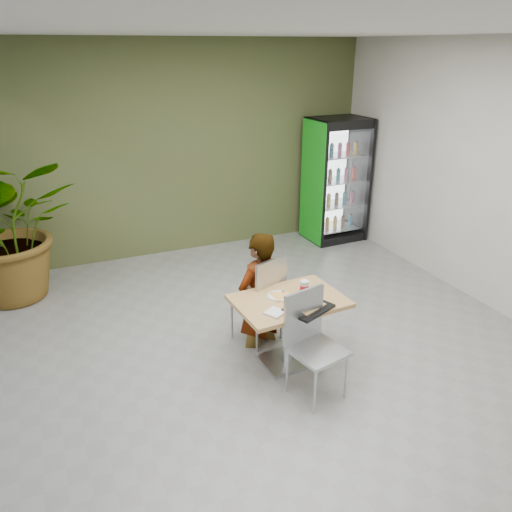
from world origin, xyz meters
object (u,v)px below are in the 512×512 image
at_px(dining_table, 289,318).
at_px(chair_far, 264,293).
at_px(beverage_fridge, 336,180).
at_px(soda_cup, 304,288).
at_px(chair_near, 310,335).
at_px(cafeteria_tray, 308,308).
at_px(seated_woman, 258,301).
at_px(potted_plant, 11,229).

distance_m(dining_table, chair_far, 0.48).
bearing_deg(beverage_fridge, dining_table, -130.44).
distance_m(dining_table, beverage_fridge, 3.87).
relative_size(chair_far, soda_cup, 6.60).
relative_size(dining_table, beverage_fridge, 0.55).
bearing_deg(chair_near, cafeteria_tray, 54.84).
xyz_separation_m(chair_near, beverage_fridge, (2.40, 3.47, 0.41)).
xyz_separation_m(chair_near, seated_woman, (-0.10, 0.99, -0.11)).
relative_size(soda_cup, beverage_fridge, 0.08).
height_order(chair_far, soda_cup, chair_far).
xyz_separation_m(chair_far, seated_woman, (-0.04, 0.05, -0.11)).
bearing_deg(beverage_fridge, chair_near, -126.62).
xyz_separation_m(dining_table, seated_woman, (-0.11, 0.52, -0.04)).
xyz_separation_m(cafeteria_tray, beverage_fridge, (2.31, 3.27, 0.25)).
relative_size(chair_near, seated_woman, 0.65).
bearing_deg(beverage_fridge, potted_plant, -179.31).
xyz_separation_m(soda_cup, potted_plant, (-2.72, 2.75, 0.11)).
height_order(chair_far, beverage_fridge, beverage_fridge).
bearing_deg(beverage_fridge, chair_far, -135.99).
bearing_deg(soda_cup, dining_table, -172.89).
distance_m(seated_woman, beverage_fridge, 3.56).
distance_m(dining_table, cafeteria_tray, 0.35).
bearing_deg(seated_woman, dining_table, 79.44).
distance_m(chair_near, cafeteria_tray, 0.28).
height_order(dining_table, chair_near, chair_near).
bearing_deg(potted_plant, chair_far, -43.00).
xyz_separation_m(chair_near, potted_plant, (-2.53, 3.25, 0.33)).
bearing_deg(chair_far, beverage_fridge, -156.40).
distance_m(chair_far, soda_cup, 0.55).
height_order(dining_table, potted_plant, potted_plant).
distance_m(dining_table, seated_woman, 0.53).
relative_size(chair_far, cafeteria_tray, 2.35).
bearing_deg(potted_plant, chair_near, -52.04).
bearing_deg(chair_far, potted_plant, -65.38).
bearing_deg(potted_plant, cafeteria_tray, -49.22).
xyz_separation_m(chair_far, beverage_fridge, (2.46, 2.54, 0.40)).
bearing_deg(potted_plant, seated_woman, -42.85).
distance_m(cafeteria_tray, potted_plant, 4.01).
distance_m(chair_near, potted_plant, 4.13).
bearing_deg(soda_cup, chair_near, -111.24).
distance_m(soda_cup, beverage_fridge, 3.72).
relative_size(chair_far, seated_woman, 0.65).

